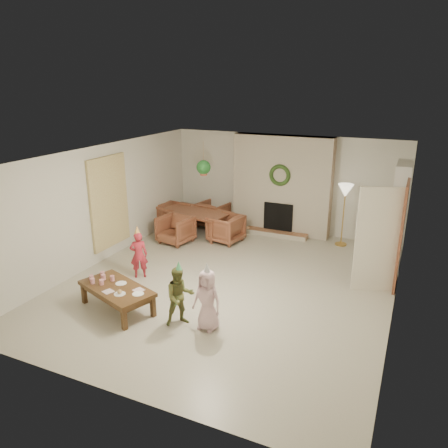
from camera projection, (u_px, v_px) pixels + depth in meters
The scene contains 56 objects.
floor at pixel (230, 283), 8.49m from camera, with size 7.00×7.00×0.00m, color #B7B29E.
ceiling at pixel (230, 155), 7.70m from camera, with size 7.00×7.00×0.00m, color white.
wall_back at pixel (284, 184), 11.12m from camera, with size 7.00×7.00×0.00m, color silver.
wall_front at pixel (110, 307), 5.06m from camera, with size 7.00×7.00×0.00m, color silver.
wall_left at pixel (102, 204), 9.26m from camera, with size 7.00×7.00×0.00m, color silver.
wall_right at pixel (401, 246), 6.92m from camera, with size 7.00×7.00×0.00m, color silver.
fireplace_mass at pixel (282, 185), 10.95m from camera, with size 2.50×0.40×2.50m, color #5C3118.
fireplace_hearth at pixel (276, 234), 11.02m from camera, with size 1.60×0.30×0.12m, color brown.
fireplace_firebox at pixel (279, 217), 11.04m from camera, with size 0.75×0.12×0.75m, color black.
fireplace_wreath at pixel (280, 175), 10.65m from camera, with size 0.54×0.54×0.10m, color #234218.
floor_lamp_base at pixel (341, 244), 10.44m from camera, with size 0.28×0.28×0.03m, color gold.
floor_lamp_post at pixel (343, 217), 10.23m from camera, with size 0.03×0.03×1.34m, color gold.
floor_lamp_shade at pixel (346, 191), 10.02m from camera, with size 0.36×0.36×0.30m, color beige.
bookshelf_carcass at pixel (398, 215), 9.02m from camera, with size 0.30×1.00×2.20m, color white.
bookshelf_shelf_a at pixel (394, 244), 9.23m from camera, with size 0.30×0.92×0.03m, color white.
bookshelf_shelf_b at pixel (396, 226), 9.10m from camera, with size 0.30×0.92×0.03m, color white.
bookshelf_shelf_c at pixel (398, 208), 8.98m from camera, with size 0.30×0.92×0.03m, color white.
bookshelf_shelf_d at pixel (401, 189), 8.85m from camera, with size 0.30×0.92×0.03m, color white.
books_row_lower at pixel (393, 240), 9.06m from camera, with size 0.20×0.40×0.24m, color maroon.
books_row_mid at pixel (396, 219), 9.11m from camera, with size 0.20×0.44×0.24m, color navy.
books_row_upper at pixel (398, 203), 8.86m from camera, with size 0.20×0.36×0.22m, color #BF8129.
door_frame at pixel (401, 236), 8.05m from camera, with size 0.05×0.86×2.04m, color brown.
door_leaf at pixel (377, 240), 7.87m from camera, with size 0.05×0.80×2.00m, color beige.
curtain_panel at pixel (109, 202), 9.42m from camera, with size 0.06×1.20×2.00m, color beige.
dining_table at pixel (195, 223), 11.08m from camera, with size 1.74×0.97×0.61m, color brown.
dining_chair_near at pixel (176, 229), 10.48m from camera, with size 0.72×0.74×0.68m, color brown.
dining_chair_far at pixel (213, 214), 11.67m from camera, with size 0.72×0.74×0.68m, color brown.
dining_chair_left at pixel (173, 216), 11.49m from camera, with size 0.72×0.74×0.68m, color brown.
dining_chair_right at pixel (226, 228), 10.56m from camera, with size 0.72×0.74×0.68m, color brown.
hanging_plant_cord at pixel (203, 157), 9.61m from camera, with size 0.01×0.01×0.70m, color tan.
hanging_plant_pot at pixel (204, 173), 9.72m from camera, with size 0.16×0.16×0.12m, color brown.
hanging_plant_foliage at pixel (204, 167), 9.69m from camera, with size 0.32×0.32×0.32m, color #17461B.
coffee_table_top at pixel (117, 289), 7.37m from camera, with size 1.39×0.69×0.06m, color #53361B.
coffee_table_apron at pixel (117, 293), 7.40m from camera, with size 1.28×0.59×0.09m, color #53361B.
coffee_leg_fl at pixel (84, 293), 7.67m from camera, with size 0.07×0.07×0.36m, color #53361B.
coffee_leg_fr at pixel (124, 319), 6.83m from camera, with size 0.07×0.07×0.36m, color #53361B.
coffee_leg_bl at pixel (112, 283), 8.05m from camera, with size 0.07×0.07×0.36m, color #53361B.
coffee_leg_br at pixel (153, 307), 7.22m from camera, with size 0.07×0.07×0.36m, color #53361B.
cup_a at pixel (91, 278), 7.59m from camera, with size 0.07×0.07×0.10m, color white.
cup_b at pixel (102, 274), 7.74m from camera, with size 0.07×0.07×0.10m, color white.
cup_c at pixel (93, 281), 7.47m from camera, with size 0.07×0.07×0.10m, color white.
cup_d at pixel (103, 277), 7.62m from camera, with size 0.07×0.07×0.10m, color white.
cup_e at pixel (101, 282), 7.43m from camera, with size 0.07×0.07×0.10m, color white.
cup_f at pixel (112, 278), 7.58m from camera, with size 0.07×0.07×0.10m, color white.
plate_a at pixel (121, 283), 7.49m from camera, with size 0.19×0.19×0.01m, color white.
plate_b at pixel (120, 294), 7.11m from camera, with size 0.19×0.19×0.01m, color white.
plate_c at pixel (138, 294), 7.12m from camera, with size 0.19×0.19×0.01m, color white.
food_scoop at pixel (120, 292), 7.10m from camera, with size 0.07×0.07×0.07m, color tan.
napkin_left at pixel (108, 291), 7.20m from camera, with size 0.16×0.16×0.01m, color #D79EB0.
napkin_right at pixel (139, 290), 7.25m from camera, with size 0.16×0.16×0.01m, color #D79EB0.
child_red at pixel (139, 255), 8.59m from camera, with size 0.35×0.23×0.95m, color #AC2432.
party_hat_red at pixel (137, 230), 8.43m from camera, with size 0.13×0.13×0.18m, color #D8D748.
child_plaid at pixel (180, 296), 6.90m from camera, with size 0.48×0.37×0.99m, color brown.
party_hat_plaid at pixel (179, 266), 6.74m from camera, with size 0.12×0.12×0.16m, color #4CB16B.
child_pink at pixel (207, 300), 6.77m from camera, with size 0.49×0.32×1.00m, color beige.
party_hat_pink at pixel (207, 268), 6.60m from camera, with size 0.13×0.13×0.18m, color silver.
Camera 1 is at (3.07, -7.05, 3.77)m, focal length 34.70 mm.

